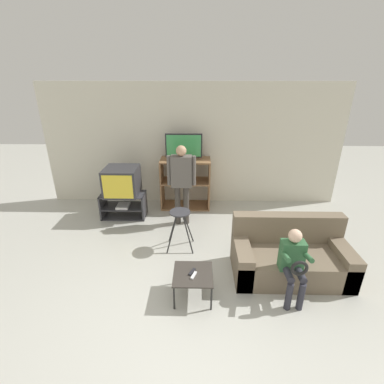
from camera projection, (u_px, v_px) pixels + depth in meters
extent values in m
plane|color=#B7B7AD|center=(186.00, 329.00, 3.23)|extent=(18.00, 18.00, 0.00)
cube|color=silver|center=(193.00, 145.00, 6.01)|extent=(6.40, 0.06, 2.60)
cube|color=#38383D|center=(125.00, 216.00, 5.78)|extent=(0.88, 0.45, 0.02)
cube|color=#38383D|center=(124.00, 206.00, 5.70)|extent=(0.85, 0.45, 0.02)
cube|color=#38383D|center=(123.00, 194.00, 5.59)|extent=(0.88, 0.45, 0.02)
cube|color=#38383D|center=(103.00, 205.00, 5.69)|extent=(0.03, 0.45, 0.51)
cube|color=#38383D|center=(145.00, 205.00, 5.68)|extent=(0.03, 0.45, 0.51)
cube|color=white|center=(123.00, 206.00, 5.63)|extent=(0.24, 0.28, 0.05)
cube|color=#2D2D33|center=(122.00, 181.00, 5.48)|extent=(0.65, 0.63, 0.54)
cube|color=yellow|center=(118.00, 187.00, 5.19)|extent=(0.57, 0.01, 0.46)
cube|color=#8E6642|center=(162.00, 183.00, 6.02)|extent=(0.03, 0.51, 1.08)
cube|color=#8E6642|center=(209.00, 184.00, 6.00)|extent=(0.03, 0.51, 1.08)
cube|color=#8E6642|center=(186.00, 205.00, 6.21)|extent=(0.99, 0.51, 0.03)
cube|color=#8E6642|center=(185.00, 181.00, 5.99)|extent=(0.99, 0.51, 0.03)
cube|color=#8E6642|center=(185.00, 160.00, 5.80)|extent=(0.99, 0.51, 0.03)
cube|color=black|center=(177.00, 177.00, 5.87)|extent=(0.18, 0.04, 0.22)
cube|color=black|center=(184.00, 158.00, 5.80)|extent=(0.26, 0.20, 0.04)
cube|color=black|center=(184.00, 146.00, 5.69)|extent=(0.76, 0.04, 0.50)
cube|color=#3FA559|center=(184.00, 146.00, 5.67)|extent=(0.71, 0.01, 0.45)
cylinder|color=black|center=(172.00, 234.00, 4.52)|extent=(0.19, 0.16, 0.67)
cylinder|color=black|center=(188.00, 234.00, 4.52)|extent=(0.19, 0.16, 0.67)
cylinder|color=black|center=(173.00, 227.00, 4.73)|extent=(0.19, 0.16, 0.67)
cylinder|color=black|center=(188.00, 227.00, 4.72)|extent=(0.19, 0.16, 0.67)
cylinder|color=#333338|center=(180.00, 212.00, 4.49)|extent=(0.34, 0.34, 0.02)
cube|color=#38332D|center=(193.00, 274.00, 3.57)|extent=(0.51, 0.51, 0.02)
cylinder|color=black|center=(174.00, 298.00, 3.44)|extent=(0.02, 0.02, 0.35)
cylinder|color=black|center=(211.00, 299.00, 3.43)|extent=(0.02, 0.02, 0.35)
cylinder|color=black|center=(177.00, 273.00, 3.86)|extent=(0.02, 0.02, 0.35)
cylinder|color=black|center=(210.00, 274.00, 3.85)|extent=(0.02, 0.02, 0.35)
cube|color=#232328|center=(192.00, 272.00, 3.59)|extent=(0.09, 0.15, 0.02)
cube|color=silver|center=(194.00, 275.00, 3.52)|extent=(0.08, 0.15, 0.02)
cube|color=#756651|center=(290.00, 263.00, 4.03)|extent=(1.63, 0.83, 0.39)
cube|color=#756651|center=(287.00, 228.00, 4.16)|extent=(1.63, 0.20, 0.44)
cube|color=#756651|center=(241.00, 259.00, 4.03)|extent=(0.22, 0.83, 0.51)
cube|color=#756651|center=(340.00, 261.00, 4.00)|extent=(0.22, 0.83, 0.51)
cylinder|color=#3D3833|center=(178.00, 205.00, 5.37)|extent=(0.11, 0.11, 0.78)
cylinder|color=#3D3833|center=(186.00, 205.00, 5.37)|extent=(0.11, 0.11, 0.78)
cube|color=#5B5651|center=(181.00, 171.00, 5.10)|extent=(0.38, 0.20, 0.59)
cylinder|color=#5B5651|center=(169.00, 171.00, 5.10)|extent=(0.08, 0.08, 0.56)
cylinder|color=#5B5651|center=(194.00, 171.00, 5.09)|extent=(0.08, 0.08, 0.56)
sphere|color=tan|center=(181.00, 151.00, 4.95)|extent=(0.19, 0.19, 0.19)
cylinder|color=#2D2D38|center=(289.00, 296.00, 3.44)|extent=(0.08, 0.08, 0.39)
cylinder|color=#2D2D38|center=(301.00, 297.00, 3.43)|extent=(0.08, 0.08, 0.39)
cylinder|color=#2D2D38|center=(288.00, 273.00, 3.48)|extent=(0.09, 0.30, 0.09)
cylinder|color=#2D2D38|center=(300.00, 273.00, 3.48)|extent=(0.09, 0.30, 0.09)
cube|color=#33663D|center=(292.00, 255.00, 3.55)|extent=(0.30, 0.17, 0.41)
cylinder|color=#33663D|center=(285.00, 256.00, 3.41)|extent=(0.06, 0.31, 0.14)
cylinder|color=#33663D|center=(307.00, 256.00, 3.40)|extent=(0.06, 0.31, 0.14)
sphere|color=beige|center=(295.00, 236.00, 3.44)|extent=(0.17, 0.17, 0.17)
torus|color=black|center=(300.00, 268.00, 3.28)|extent=(0.21, 0.04, 0.21)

